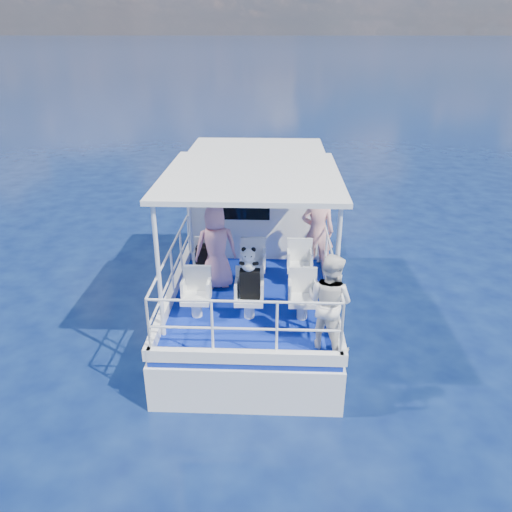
{
  "coord_description": "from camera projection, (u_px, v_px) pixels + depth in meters",
  "views": [
    {
      "loc": [
        0.42,
        -8.47,
        5.36
      ],
      "look_at": [
        0.09,
        -0.4,
        1.73
      ],
      "focal_mm": 35.0,
      "sensor_mm": 36.0,
      "label": 1
    }
  ],
  "objects": [
    {
      "name": "passenger_stbd_fwd",
      "position": [
        318.0,
        232.0,
        9.77
      ],
      "size": [
        0.66,
        0.44,
        1.77
      ],
      "primitive_type": "imported",
      "rotation": [
        0.0,
        0.0,
        3.11
      ],
      "color": "pink",
      "rests_on": "deck"
    },
    {
      "name": "seat_port_aft",
      "position": [
        197.0,
        306.0,
        8.52
      ],
      "size": [
        0.48,
        0.46,
        0.38
      ],
      "primitive_type": "cube",
      "color": "white",
      "rests_on": "deck"
    },
    {
      "name": "compact_camera",
      "position": [
        204.0,
        245.0,
        9.43
      ],
      "size": [
        0.1,
        0.06,
        0.06
      ],
      "primitive_type": "cube",
      "color": "black",
      "rests_on": "backpack_port"
    },
    {
      "name": "passenger_stbd_aft",
      "position": [
        329.0,
        302.0,
        7.45
      ],
      "size": [
        0.96,
        0.92,
        1.55
      ],
      "primitive_type": "imported",
      "rotation": [
        0.0,
        0.0,
        2.49
      ],
      "color": "white",
      "rests_on": "deck"
    },
    {
      "name": "cabin",
      "position": [
        257.0,
        196.0,
        11.21
      ],
      "size": [
        2.85,
        2.0,
        2.2
      ],
      "primitive_type": "cube",
      "color": "white",
      "rests_on": "deck"
    },
    {
      "name": "passenger_port_fwd",
      "position": [
        216.0,
        247.0,
        9.28
      ],
      "size": [
        0.69,
        0.57,
        1.61
      ],
      "primitive_type": "imported",
      "rotation": [
        0.0,
        0.0,
        3.39
      ],
      "color": "pink",
      "rests_on": "deck"
    },
    {
      "name": "railings",
      "position": [
        251.0,
        277.0,
        8.83
      ],
      "size": [
        2.84,
        3.59,
        1.0
      ],
      "primitive_type": null,
      "color": "white",
      "rests_on": "deck"
    },
    {
      "name": "seat_stbd_aft",
      "position": [
        302.0,
        308.0,
        8.45
      ],
      "size": [
        0.48,
        0.46,
        0.38
      ],
      "primitive_type": "cube",
      "color": "white",
      "rests_on": "deck"
    },
    {
      "name": "seat_center_aft",
      "position": [
        249.0,
        307.0,
        8.48
      ],
      "size": [
        0.48,
        0.46,
        0.38
      ],
      "primitive_type": "cube",
      "color": "white",
      "rests_on": "deck"
    },
    {
      "name": "deck",
      "position": [
        255.0,
        267.0,
        10.49
      ],
      "size": [
        2.9,
        6.9,
        0.1
      ],
      "primitive_type": "cube",
      "color": "navy",
      "rests_on": "hull"
    },
    {
      "name": "seat_stbd_fwd",
      "position": [
        299.0,
        274.0,
        9.63
      ],
      "size": [
        0.48,
        0.46,
        0.38
      ],
      "primitive_type": "cube",
      "color": "white",
      "rests_on": "deck"
    },
    {
      "name": "seat_center_fwd",
      "position": [
        253.0,
        273.0,
        9.67
      ],
      "size": [
        0.48,
        0.46,
        0.38
      ],
      "primitive_type": "cube",
      "color": "white",
      "rests_on": "deck"
    },
    {
      "name": "hull",
      "position": [
        255.0,
        302.0,
        10.84
      ],
      "size": [
        3.0,
        7.0,
        1.6
      ],
      "primitive_type": "cube",
      "color": "white",
      "rests_on": "ground"
    },
    {
      "name": "seat_port_fwd",
      "position": [
        207.0,
        272.0,
        9.7
      ],
      "size": [
        0.48,
        0.46,
        0.38
      ],
      "primitive_type": "cube",
      "color": "white",
      "rests_on": "deck"
    },
    {
      "name": "backpack_center",
      "position": [
        250.0,
        284.0,
        8.31
      ],
      "size": [
        0.34,
        0.19,
        0.5
      ],
      "primitive_type": "cube",
      "color": "black",
      "rests_on": "seat_center_aft"
    },
    {
      "name": "panda",
      "position": [
        249.0,
        259.0,
        8.1
      ],
      "size": [
        0.27,
        0.22,
        0.41
      ],
      "primitive_type": null,
      "color": "silver",
      "rests_on": "backpack_center"
    },
    {
      "name": "canopy_posts",
      "position": [
        251.0,
        239.0,
        8.88
      ],
      "size": [
        2.77,
        2.97,
        2.2
      ],
      "color": "white",
      "rests_on": "deck"
    },
    {
      "name": "backpack_port",
      "position": [
        204.0,
        256.0,
        9.5
      ],
      "size": [
        0.29,
        0.16,
        0.38
      ],
      "primitive_type": "cube",
      "color": "black",
      "rests_on": "seat_port_fwd"
    },
    {
      "name": "canopy",
      "position": [
        251.0,
        175.0,
        8.46
      ],
      "size": [
        3.0,
        3.2,
        0.08
      ],
      "primitive_type": "cube",
      "color": "white",
      "rests_on": "cabin"
    },
    {
      "name": "ground",
      "position": [
        252.0,
        327.0,
        9.93
      ],
      "size": [
        2000.0,
        2000.0,
        0.0
      ],
      "primitive_type": "plane",
      "color": "#081540",
      "rests_on": "ground"
    }
  ]
}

